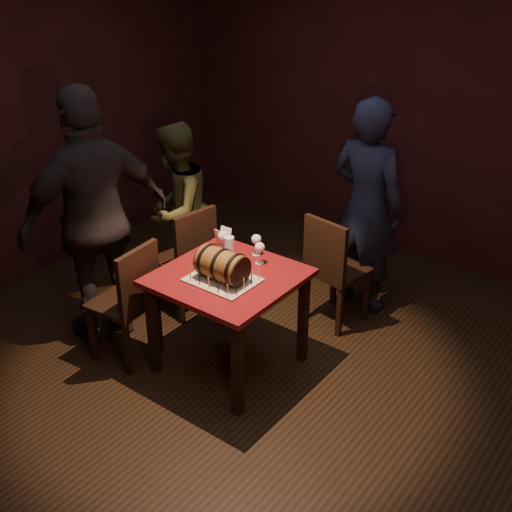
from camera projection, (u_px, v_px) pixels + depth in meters
name	position (u px, v px, depth m)	size (l,w,h in m)	color
room_shell	(243.00, 192.00, 3.98)	(5.04, 5.04, 2.80)	black
pub_table	(228.00, 289.00, 4.42)	(0.90, 0.90, 0.75)	#550E13
cake_board	(223.00, 280.00, 4.30)	(0.45, 0.35, 0.01)	#AEA08C
barrel_cake	(222.00, 265.00, 4.25)	(0.39, 0.23, 0.23)	brown
birthday_candles	(222.00, 274.00, 4.28)	(0.40, 0.30, 0.09)	#FEF298
wine_glass_left	(222.00, 237.00, 4.63)	(0.07, 0.07, 0.16)	silver
wine_glass_mid	(256.00, 240.00, 4.59)	(0.07, 0.07, 0.16)	silver
wine_glass_right	(260.00, 248.00, 4.47)	(0.07, 0.07, 0.16)	silver
pint_of_ale	(229.00, 247.00, 4.59)	(0.07, 0.07, 0.15)	silver
menu_card	(223.00, 237.00, 4.75)	(0.10, 0.05, 0.13)	white
chair_back	(332.00, 266.00, 4.97)	(0.46, 0.46, 0.93)	black
chair_left_rear	(189.00, 255.00, 5.13)	(0.46, 0.46, 0.93)	black
chair_left_front	(130.00, 297.00, 4.55)	(0.44, 0.44, 0.93)	black
person_back	(366.00, 207.00, 5.09)	(0.64, 0.42, 1.76)	#181C31
person_left_rear	(176.00, 210.00, 5.38)	(0.72, 0.56, 1.48)	#404020
person_left_front	(96.00, 220.00, 4.63)	(1.14, 0.48, 1.95)	black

